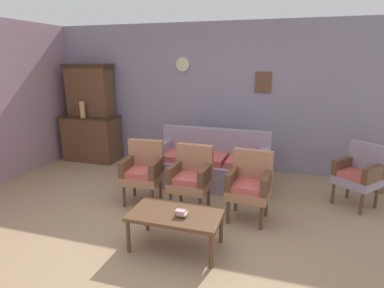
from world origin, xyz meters
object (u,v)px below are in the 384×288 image
floral_couch (211,165)px  armchair_by_doorway (191,175)px  coffee_table (176,217)px  armchair_near_couch_end (143,169)px  wingback_chair_by_fireplace (359,172)px  side_cabinet (91,138)px  armchair_near_cabinet (250,183)px  book_stack_on_table (182,213)px  vase_on_cabinet (82,109)px  floor_vase_by_wall (383,171)px

floral_couch → armchair_by_doorway: 1.01m
armchair_by_doorway → coffee_table: (0.12, -0.95, -0.12)m
floral_couch → armchair_near_couch_end: bearing=-129.6°
wingback_chair_by_fireplace → coffee_table: wingback_chair_by_fireplace is taller
side_cabinet → floral_couch: 2.76m
armchair_near_couch_end → armchair_near_cabinet: bearing=-2.7°
armchair_by_doorway → book_stack_on_table: armchair_by_doorway is taller
vase_on_cabinet → armchair_near_cabinet: (3.47, -1.41, -0.59)m
floral_couch → wingback_chair_by_fireplace: size_ratio=2.10×
armchair_near_couch_end → coffee_table: armchair_near_couch_end is taller
armchair_near_cabinet → coffee_table: size_ratio=0.90×
floral_couch → floor_vase_by_wall: 2.70m
armchair_by_doorway → armchair_near_cabinet: size_ratio=1.00×
book_stack_on_table → floor_vase_by_wall: floor_vase_by_wall is taller
armchair_near_cabinet → floor_vase_by_wall: (1.90, 1.50, -0.15)m
side_cabinet → floor_vase_by_wall: side_cabinet is taller
armchair_by_doorway → floral_couch: bearing=87.4°
wingback_chair_by_fireplace → coffee_table: (-2.12, -1.76, -0.12)m
wingback_chair_by_fireplace → floor_vase_by_wall: (0.46, 0.65, -0.15)m
side_cabinet → book_stack_on_table: size_ratio=8.70×
armchair_near_couch_end → armchair_near_cabinet: same height
vase_on_cabinet → coffee_table: (2.79, -2.33, -0.71)m
side_cabinet → coffee_table: side_cabinet is taller
floral_couch → floor_vase_by_wall: bearing=10.1°
wingback_chair_by_fireplace → side_cabinet: bearing=171.3°
wingback_chair_by_fireplace → book_stack_on_table: size_ratio=6.78×
floor_vase_by_wall → side_cabinet: bearing=178.9°
book_stack_on_table → coffee_table: bearing=150.8°
armchair_near_couch_end → armchair_near_cabinet: 1.55m
wingback_chair_by_fireplace → book_stack_on_table: (-2.03, -1.81, -0.05)m
armchair_near_cabinet → wingback_chair_by_fireplace: (1.43, 0.85, 0.00)m
armchair_near_couch_end → book_stack_on_table: 1.40m
floral_couch → armchair_near_couch_end: 1.25m
side_cabinet → armchair_near_cabinet: 3.80m
vase_on_cabinet → book_stack_on_table: (2.87, -2.37, -0.64)m
side_cabinet → vase_on_cabinet: (-0.02, -0.19, 0.62)m
side_cabinet → floral_couch: bearing=-12.0°
side_cabinet → armchair_near_cabinet: bearing=-24.9°
floral_couch → wingback_chair_by_fireplace: (2.19, -0.18, 0.17)m
floral_couch → armchair_near_cabinet: 1.29m
side_cabinet → armchair_by_doorway: (2.65, -1.57, 0.03)m
coffee_table → book_stack_on_table: bearing=-29.2°
vase_on_cabinet → armchair_near_cabinet: size_ratio=0.35×
wingback_chair_by_fireplace → armchair_by_doorway: bearing=-159.9°
side_cabinet → floral_couch: (2.69, -0.57, -0.14)m
vase_on_cabinet → wingback_chair_by_fireplace: size_ratio=0.35×
armchair_near_couch_end → wingback_chair_by_fireplace: size_ratio=1.00×
floor_vase_by_wall → armchair_by_doorway: bearing=-151.5°
coffee_table → armchair_near_couch_end: bearing=131.0°
side_cabinet → coffee_table: bearing=-42.3°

